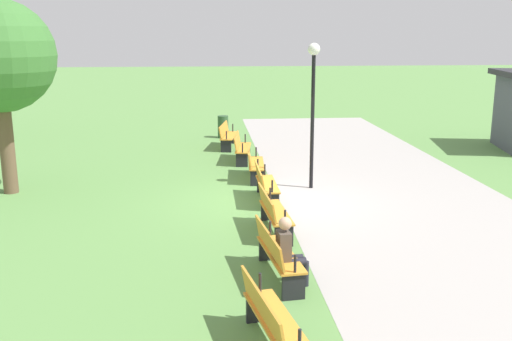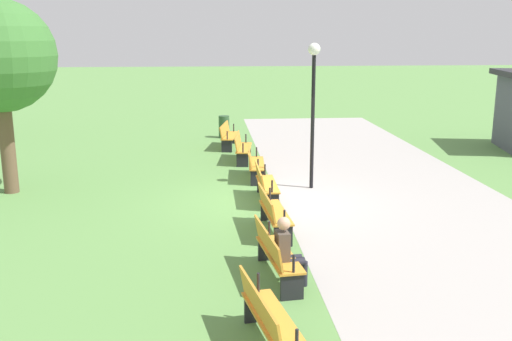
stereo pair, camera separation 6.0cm
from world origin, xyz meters
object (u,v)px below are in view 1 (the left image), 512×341
bench_6 (271,319)px  person_seated (289,249)px  trash_bin (223,127)px  bench_3 (265,183)px  bench_5 (276,253)px  bench_0 (227,135)px  bench_1 (241,147)px  bench_2 (254,162)px  bench_4 (273,211)px  lamp_post (313,88)px

bench_6 → person_seated: 2.15m
trash_bin → bench_6: bearing=0.3°
bench_3 → bench_5: 4.75m
trash_bin → bench_0: bearing=2.4°
bench_0 → bench_1: same height
bench_0 → bench_1: bearing=19.1°
bench_0 → bench_2: same height
bench_6 → trash_bin: bearing=169.9°
bench_3 → bench_6: size_ratio=0.97×
bench_1 → bench_3: bearing=10.4°
bench_0 → person_seated: person_seated is taller
bench_6 → person_seated: bearing=155.1°
trash_bin → bench_4: bearing=3.3°
bench_2 → trash_bin: (-6.85, -0.66, -0.03)m
person_seated → trash_bin: (-14.23, -0.62, -0.19)m
bench_5 → bench_4: bearing=167.8°
bench_1 → trash_bin: 4.50m
bench_2 → bench_3: size_ratio=1.01×
bench_2 → bench_0: bearing=-169.6°
bench_0 → bench_5: (11.83, 0.36, 0.00)m
bench_1 → bench_0: bearing=-164.4°
bench_1 → bench_2: bearing=12.2°
bench_1 → bench_3: (4.74, 0.29, 0.00)m
bench_2 → bench_3: 2.38m
bench_1 → bench_6: bearing=5.2°
bench_0 → bench_3: size_ratio=1.03×
bench_1 → bench_4: 7.12m
bench_0 → trash_bin: size_ratio=2.11×
bench_2 → bench_5: 7.12m
bench_3 → bench_1: bearing=-176.5°
bench_0 → bench_4: bearing=13.9°
bench_3 → trash_bin: bearing=-175.4°
bench_5 → trash_bin: size_ratio=2.10×
bench_5 → person_seated: size_ratio=1.55×
lamp_post → bench_1: bearing=-154.7°
person_seated → bench_3: bearing=171.8°
bench_4 → bench_5: 2.38m
bench_6 → person_seated: (-2.08, 0.54, 0.16)m
bench_0 → lamp_post: size_ratio=0.48×
bench_6 → bench_5: bearing=160.9°
bench_0 → person_seated: (12.10, 0.54, 0.16)m
person_seated → bench_1: bearing=174.1°
bench_0 → person_seated: size_ratio=1.56×
bench_1 → bench_2: (2.37, 0.22, 0.00)m
bench_3 → bench_5: size_ratio=0.98×
bench_3 → trash_bin: 9.25m
bench_0 → bench_4: size_ratio=1.02×
bench_2 → bench_5: (7.12, -0.22, 0.00)m
bench_4 → person_seated: person_seated is taller
lamp_post → bench_0: bearing=-160.9°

